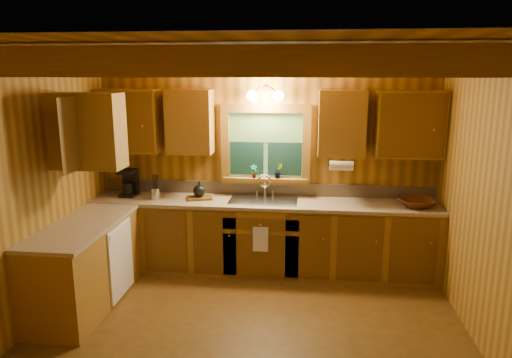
{
  "coord_description": "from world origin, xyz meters",
  "views": [
    {
      "loc": [
        0.54,
        -3.95,
        2.42
      ],
      "look_at": [
        0.0,
        0.8,
        1.35
      ],
      "focal_mm": 33.13,
      "sensor_mm": 36.0,
      "label": 1
    }
  ],
  "objects_px": {
    "coffee_maker": "(129,183)",
    "cutting_board": "(199,198)",
    "wicker_basket": "(416,203)",
    "sink": "(263,204)"
  },
  "relations": [
    {
      "from": "wicker_basket",
      "to": "coffee_maker",
      "type": "bearing_deg",
      "value": 177.77
    },
    {
      "from": "coffee_maker",
      "to": "cutting_board",
      "type": "relative_size",
      "value": 1.13
    },
    {
      "from": "coffee_maker",
      "to": "cutting_board",
      "type": "xyz_separation_m",
      "value": [
        0.92,
        -0.07,
        -0.15
      ]
    },
    {
      "from": "cutting_board",
      "to": "wicker_basket",
      "type": "distance_m",
      "value": 2.6
    },
    {
      "from": "sink",
      "to": "wicker_basket",
      "type": "xyz_separation_m",
      "value": [
        1.8,
        -0.07,
        0.09
      ]
    },
    {
      "from": "cutting_board",
      "to": "wicker_basket",
      "type": "bearing_deg",
      "value": -18.71
    },
    {
      "from": "cutting_board",
      "to": "coffee_maker",
      "type": "bearing_deg",
      "value": 158.08
    },
    {
      "from": "cutting_board",
      "to": "wicker_basket",
      "type": "height_order",
      "value": "wicker_basket"
    },
    {
      "from": "sink",
      "to": "cutting_board",
      "type": "bearing_deg",
      "value": -179.2
    },
    {
      "from": "coffee_maker",
      "to": "cutting_board",
      "type": "height_order",
      "value": "coffee_maker"
    }
  ]
}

